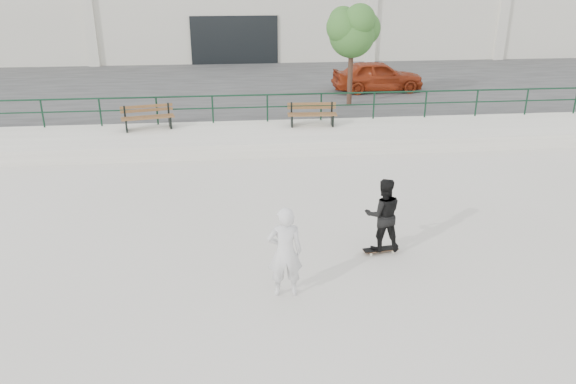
{
  "coord_description": "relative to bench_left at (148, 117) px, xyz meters",
  "views": [
    {
      "loc": [
        -0.31,
        -9.45,
        5.93
      ],
      "look_at": [
        0.86,
        2.0,
        1.24
      ],
      "focal_mm": 35.0,
      "sensor_mm": 36.0,
      "label": 1
    }
  ],
  "objects": [
    {
      "name": "bench_left",
      "position": [
        0.0,
        0.0,
        0.0
      ],
      "size": [
        1.89,
        0.89,
        0.84
      ],
      "rotation": [
        0.0,
        0.0,
        0.21
      ],
      "color": "brown",
      "rests_on": "ledge"
    },
    {
      "name": "ground",
      "position": [
        3.27,
        -10.23,
        -0.91
      ],
      "size": [
        120.0,
        120.0,
        0.0
      ],
      "primitive_type": "plane",
      "color": "#B5B2A6",
      "rests_on": "ground"
    },
    {
      "name": "red_car",
      "position": [
        9.63,
        5.43,
        0.28
      ],
      "size": [
        4.14,
        1.79,
        1.39
      ],
      "primitive_type": "imported",
      "rotation": [
        0.0,
        0.0,
        1.61
      ],
      "color": "maroon",
      "rests_on": "parking_strip"
    },
    {
      "name": "standing_skater",
      "position": [
        6.12,
        -8.95,
        0.0
      ],
      "size": [
        0.83,
        0.66,
        1.65
      ],
      "primitive_type": "imported",
      "rotation": [
        0.0,
        0.0,
        3.09
      ],
      "color": "black",
      "rests_on": "skateboard"
    },
    {
      "name": "railing",
      "position": [
        3.27,
        0.57,
        0.33
      ],
      "size": [
        28.0,
        0.06,
        1.03
      ],
      "color": "#123320",
      "rests_on": "ledge"
    },
    {
      "name": "skateboard",
      "position": [
        6.12,
        -8.95,
        -0.84
      ],
      "size": [
        0.8,
        0.3,
        0.09
      ],
      "rotation": [
        0.0,
        0.0,
        0.14
      ],
      "color": "black",
      "rests_on": "ground"
    },
    {
      "name": "tree",
      "position": [
        7.84,
        2.86,
        2.62
      ],
      "size": [
        2.28,
        2.02,
        4.05
      ],
      "color": "#492F24",
      "rests_on": "parking_strip"
    },
    {
      "name": "ledge",
      "position": [
        3.27,
        -0.73,
        -0.66
      ],
      "size": [
        30.0,
        3.0,
        0.5
      ],
      "primitive_type": "cube",
      "color": "beige",
      "rests_on": "ground"
    },
    {
      "name": "parking_strip",
      "position": [
        3.27,
        7.77,
        -0.66
      ],
      "size": [
        60.0,
        14.0,
        0.5
      ],
      "primitive_type": "cube",
      "color": "#353535",
      "rests_on": "ground"
    },
    {
      "name": "bench_right",
      "position": [
        5.83,
        -0.13,
        -0.01
      ],
      "size": [
        1.78,
        0.6,
        0.81
      ],
      "rotation": [
        0.0,
        0.0,
        -0.05
      ],
      "color": "brown",
      "rests_on": "ledge"
    },
    {
      "name": "seated_skater",
      "position": [
        3.85,
        -10.41,
        -0.0
      ],
      "size": [
        0.67,
        0.44,
        1.83
      ],
      "primitive_type": "imported",
      "rotation": [
        0.0,
        0.0,
        3.13
      ],
      "color": "silver",
      "rests_on": "ground"
    }
  ]
}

